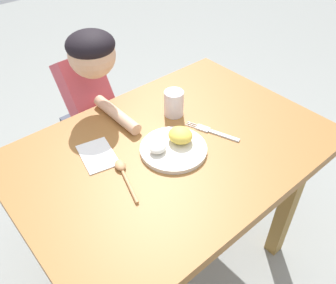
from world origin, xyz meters
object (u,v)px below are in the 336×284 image
Objects in this scene: drinking_cup at (174,103)px; fork at (213,132)px; spoon at (123,171)px; person at (92,124)px; plate at (175,145)px.

fork is at bearing -79.50° from drinking_cup.
person reaches higher than spoon.
person reaches higher than drinking_cup.
drinking_cup is 0.43m from person.
plate is 0.20m from drinking_cup.
fork is 0.58m from person.
plate is at bearing -78.45° from spoon.
person is at bearing 2.91° from fork.
fork is at bearing -79.89° from spoon.
fork is 2.01× the size of drinking_cup.
fork is (0.16, -0.03, -0.01)m from plate.
plate is 1.22× the size of spoon.
spoon is at bearing 174.34° from plate.
drinking_cup is at bearing 118.60° from person.
drinking_cup is at bearing -9.41° from fork.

